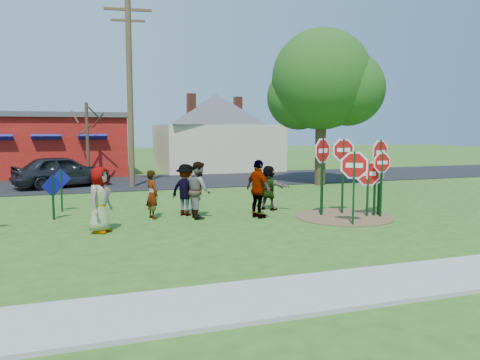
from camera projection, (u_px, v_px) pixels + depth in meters
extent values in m
plane|color=#2F5418|center=(205.00, 220.00, 14.98)|extent=(120.00, 120.00, 0.00)
cube|color=#9E9E99|center=(307.00, 293.00, 8.20)|extent=(22.00, 1.80, 0.08)
cube|color=black|center=(152.00, 182.00, 25.80)|extent=(120.00, 7.50, 0.04)
cylinder|color=brown|center=(344.00, 217.00, 15.48)|extent=(3.20, 3.20, 0.03)
cube|color=maroon|center=(51.00, 146.00, 29.96)|extent=(9.00, 7.00, 3.60)
cube|color=#4C4C51|center=(50.00, 116.00, 29.75)|extent=(9.40, 7.40, 0.30)
cube|color=navy|center=(47.00, 138.00, 26.51)|extent=(1.60, 0.78, 0.45)
cube|color=navy|center=(93.00, 138.00, 27.31)|extent=(1.60, 0.78, 0.45)
cube|color=beige|center=(216.00, 147.00, 33.51)|extent=(8.00, 7.00, 3.20)
pyramid|color=#4C4C51|center=(216.00, 94.00, 33.10)|extent=(9.40, 9.40, 2.20)
cube|color=brown|center=(191.00, 104.00, 31.60)|extent=(0.55, 0.55, 1.40)
cube|color=brown|center=(238.00, 106.00, 34.76)|extent=(0.55, 0.55, 1.40)
cube|color=#0F3917|center=(354.00, 189.00, 14.07)|extent=(0.09, 0.10, 2.24)
cylinder|color=white|center=(354.00, 165.00, 13.99)|extent=(0.98, 0.61, 1.14)
cylinder|color=#B60D0E|center=(354.00, 165.00, 13.99)|extent=(0.85, 0.53, 0.98)
cube|color=white|center=(354.00, 165.00, 13.99)|extent=(0.43, 0.27, 0.14)
cube|color=#0F3917|center=(343.00, 176.00, 15.98)|extent=(0.07, 0.08, 2.58)
cylinder|color=white|center=(343.00, 150.00, 15.88)|extent=(1.04, 0.19, 1.05)
cylinder|color=#B60D0E|center=(343.00, 150.00, 15.88)|extent=(0.90, 0.17, 0.91)
cube|color=white|center=(343.00, 150.00, 15.88)|extent=(0.46, 0.08, 0.13)
cylinder|color=gold|center=(343.00, 150.00, 15.88)|extent=(1.04, 0.18, 1.05)
cube|color=#0F3917|center=(381.00, 185.00, 15.33)|extent=(0.05, 0.07, 2.15)
cylinder|color=white|center=(382.00, 163.00, 15.25)|extent=(0.92, 0.09, 0.92)
cylinder|color=#B60D0E|center=(382.00, 163.00, 15.25)|extent=(0.80, 0.08, 0.80)
cube|color=white|center=(382.00, 163.00, 15.25)|extent=(0.41, 0.04, 0.11)
cube|color=#0F3917|center=(379.00, 178.00, 15.71)|extent=(0.08, 0.09, 2.55)
cylinder|color=white|center=(380.00, 152.00, 15.61)|extent=(1.09, 0.41, 1.15)
cylinder|color=#B60D0E|center=(380.00, 152.00, 15.61)|extent=(0.94, 0.36, 0.99)
cube|color=white|center=(380.00, 152.00, 15.61)|extent=(0.48, 0.18, 0.14)
cylinder|color=gold|center=(380.00, 152.00, 15.61)|extent=(1.09, 0.41, 1.15)
cube|color=#0F3917|center=(368.00, 189.00, 15.48)|extent=(0.08, 0.09, 1.85)
cylinder|color=white|center=(368.00, 174.00, 15.42)|extent=(1.08, 0.35, 1.13)
cylinder|color=#B60D0E|center=(368.00, 174.00, 15.42)|extent=(0.93, 0.31, 0.97)
cube|color=white|center=(368.00, 174.00, 15.42)|extent=(0.47, 0.15, 0.14)
cube|color=#0F3917|center=(375.00, 189.00, 15.57)|extent=(0.06, 0.07, 1.81)
cylinder|color=white|center=(375.00, 173.00, 15.51)|extent=(1.01, 0.08, 1.01)
cylinder|color=#B60D0E|center=(375.00, 173.00, 15.51)|extent=(0.87, 0.07, 0.87)
cube|color=white|center=(375.00, 173.00, 15.51)|extent=(0.45, 0.03, 0.13)
cylinder|color=gold|center=(375.00, 173.00, 15.51)|extent=(1.01, 0.08, 1.01)
cube|color=#0F3917|center=(322.00, 177.00, 15.62)|extent=(0.09, 0.10, 2.61)
cylinder|color=white|center=(323.00, 151.00, 15.53)|extent=(1.04, 0.54, 1.15)
cylinder|color=#B60D0E|center=(323.00, 151.00, 15.53)|extent=(0.90, 0.47, 0.99)
cube|color=white|center=(323.00, 151.00, 15.53)|extent=(0.46, 0.23, 0.14)
cube|color=#0F3917|center=(53.00, 198.00, 14.97)|extent=(0.08, 0.08, 1.43)
cube|color=navy|center=(53.00, 186.00, 14.92)|extent=(0.64, 0.33, 0.71)
cube|color=#0F3917|center=(61.00, 191.00, 16.43)|extent=(0.06, 0.07, 1.50)
cube|color=navy|center=(61.00, 179.00, 16.38)|extent=(0.68, 0.14, 0.69)
imported|color=#3F417F|center=(100.00, 200.00, 13.11)|extent=(0.98, 1.08, 1.86)
imported|color=#2A7866|center=(152.00, 194.00, 15.19)|extent=(0.52, 0.66, 1.58)
imported|color=brown|center=(199.00, 190.00, 15.27)|extent=(0.72, 0.91, 1.86)
imported|color=#303035|center=(186.00, 190.00, 15.72)|extent=(1.24, 1.27, 1.74)
imported|color=#512B5A|center=(258.00, 189.00, 15.25)|extent=(0.80, 1.21, 1.92)
imported|color=#1E4E2E|center=(269.00, 188.00, 16.82)|extent=(1.33, 1.45, 1.62)
imported|color=#2D2D31|center=(62.00, 171.00, 23.22)|extent=(5.00, 3.35, 1.58)
cylinder|color=#4C3823|center=(130.00, 94.00, 22.87)|extent=(0.29, 0.29, 9.24)
cube|color=#4C3823|center=(128.00, 10.00, 22.44)|extent=(2.26, 0.41, 0.12)
cube|color=#4C3823|center=(128.00, 21.00, 22.50)|extent=(1.64, 0.31, 0.10)
cylinder|color=#382819|center=(321.00, 143.00, 24.24)|extent=(0.55, 0.55, 4.35)
sphere|color=#184311|center=(322.00, 79.00, 23.89)|extent=(5.14, 5.14, 5.14)
sphere|color=#184311|center=(348.00, 89.00, 23.76)|extent=(3.76, 3.76, 3.76)
sphere|color=#184311|center=(299.00, 98.00, 24.44)|extent=(3.36, 3.36, 3.36)
cylinder|color=#382819|center=(88.00, 142.00, 25.84)|extent=(0.18, 0.18, 4.36)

